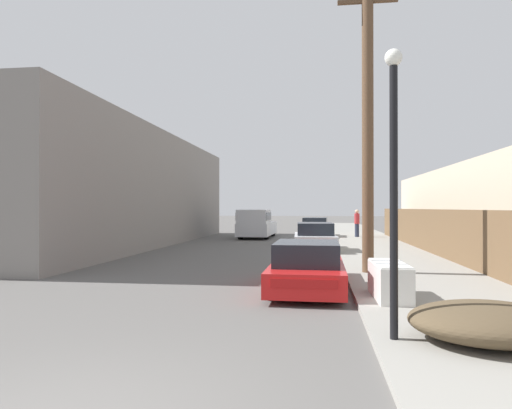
{
  "coord_description": "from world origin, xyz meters",
  "views": [
    {
      "loc": [
        2.39,
        -3.88,
        2.07
      ],
      "look_at": [
        0.63,
        9.15,
        2.16
      ],
      "focal_mm": 32.0,
      "sensor_mm": 36.0,
      "label": 1
    }
  ],
  "objects_px": {
    "street_lamp": "(394,169)",
    "pedestrian": "(357,223)",
    "brush_pile": "(489,322)",
    "pickup_truck": "(256,224)",
    "discarded_fridge": "(389,280)",
    "car_parked_mid": "(315,239)",
    "utility_pole": "(368,118)",
    "car_parked_far": "(315,228)",
    "parked_sports_car_red": "(307,268)"
  },
  "relations": [
    {
      "from": "street_lamp",
      "to": "pedestrian",
      "type": "height_order",
      "value": "street_lamp"
    },
    {
      "from": "street_lamp",
      "to": "brush_pile",
      "type": "bearing_deg",
      "value": 1.19
    },
    {
      "from": "street_lamp",
      "to": "pickup_truck",
      "type": "bearing_deg",
      "value": 102.51
    },
    {
      "from": "brush_pile",
      "to": "pedestrian",
      "type": "bearing_deg",
      "value": 89.65
    },
    {
      "from": "discarded_fridge",
      "to": "car_parked_mid",
      "type": "distance_m",
      "value": 11.23
    },
    {
      "from": "utility_pole",
      "to": "street_lamp",
      "type": "xyz_separation_m",
      "value": [
        -0.39,
        -7.14,
        -2.13
      ]
    },
    {
      "from": "utility_pole",
      "to": "street_lamp",
      "type": "relative_size",
      "value": 2.12
    },
    {
      "from": "discarded_fridge",
      "to": "utility_pole",
      "type": "height_order",
      "value": "utility_pole"
    },
    {
      "from": "utility_pole",
      "to": "street_lamp",
      "type": "height_order",
      "value": "utility_pole"
    },
    {
      "from": "car_parked_far",
      "to": "utility_pole",
      "type": "distance_m",
      "value": 17.93
    },
    {
      "from": "discarded_fridge",
      "to": "pickup_truck",
      "type": "xyz_separation_m",
      "value": [
        -5.65,
        20.43,
        0.46
      ]
    },
    {
      "from": "car_parked_far",
      "to": "pedestrian",
      "type": "xyz_separation_m",
      "value": [
        2.76,
        -0.46,
        0.41
      ]
    },
    {
      "from": "parked_sports_car_red",
      "to": "car_parked_mid",
      "type": "bearing_deg",
      "value": 89.94
    },
    {
      "from": "pickup_truck",
      "to": "street_lamp",
      "type": "height_order",
      "value": "street_lamp"
    },
    {
      "from": "street_lamp",
      "to": "discarded_fridge",
      "type": "bearing_deg",
      "value": 82.55
    },
    {
      "from": "brush_pile",
      "to": "pedestrian",
      "type": "xyz_separation_m",
      "value": [
        0.15,
        24.02,
        0.66
      ]
    },
    {
      "from": "utility_pole",
      "to": "car_parked_far",
      "type": "bearing_deg",
      "value": 95.45
    },
    {
      "from": "pedestrian",
      "to": "pickup_truck",
      "type": "bearing_deg",
      "value": -176.13
    },
    {
      "from": "street_lamp",
      "to": "brush_pile",
      "type": "distance_m",
      "value": 2.62
    },
    {
      "from": "car_parked_mid",
      "to": "pedestrian",
      "type": "xyz_separation_m",
      "value": [
        2.74,
        9.78,
        0.42
      ]
    },
    {
      "from": "pickup_truck",
      "to": "utility_pole",
      "type": "height_order",
      "value": "utility_pole"
    },
    {
      "from": "parked_sports_car_red",
      "to": "car_parked_far",
      "type": "xyz_separation_m",
      "value": [
        0.11,
        20.0,
        0.09
      ]
    },
    {
      "from": "discarded_fridge",
      "to": "pedestrian",
      "type": "relative_size",
      "value": 1.02
    },
    {
      "from": "pickup_truck",
      "to": "brush_pile",
      "type": "relative_size",
      "value": 2.55
    },
    {
      "from": "parked_sports_car_red",
      "to": "discarded_fridge",
      "type": "bearing_deg",
      "value": -36.4
    },
    {
      "from": "pedestrian",
      "to": "street_lamp",
      "type": "bearing_deg",
      "value": -93.55
    },
    {
      "from": "discarded_fridge",
      "to": "street_lamp",
      "type": "height_order",
      "value": "street_lamp"
    },
    {
      "from": "brush_pile",
      "to": "street_lamp",
      "type": "bearing_deg",
      "value": -178.81
    },
    {
      "from": "discarded_fridge",
      "to": "parked_sports_car_red",
      "type": "relative_size",
      "value": 0.42
    },
    {
      "from": "pickup_truck",
      "to": "car_parked_far",
      "type": "bearing_deg",
      "value": -165.84
    },
    {
      "from": "brush_pile",
      "to": "parked_sports_car_red",
      "type": "bearing_deg",
      "value": 121.25
    },
    {
      "from": "car_parked_far",
      "to": "pickup_truck",
      "type": "bearing_deg",
      "value": -164.27
    },
    {
      "from": "discarded_fridge",
      "to": "car_parked_mid",
      "type": "xyz_separation_m",
      "value": [
        -1.66,
        11.1,
        0.14
      ]
    },
    {
      "from": "discarded_fridge",
      "to": "pickup_truck",
      "type": "bearing_deg",
      "value": 103.77
    },
    {
      "from": "parked_sports_car_red",
      "to": "utility_pole",
      "type": "bearing_deg",
      "value": 56.83
    },
    {
      "from": "street_lamp",
      "to": "brush_pile",
      "type": "xyz_separation_m",
      "value": [
        1.35,
        0.03,
        -2.25
      ]
    },
    {
      "from": "pedestrian",
      "to": "discarded_fridge",
      "type": "bearing_deg",
      "value": -92.96
    },
    {
      "from": "pickup_truck",
      "to": "pedestrian",
      "type": "height_order",
      "value": "pedestrian"
    },
    {
      "from": "street_lamp",
      "to": "car_parked_far",
      "type": "bearing_deg",
      "value": 92.96
    },
    {
      "from": "discarded_fridge",
      "to": "pickup_truck",
      "type": "height_order",
      "value": "pickup_truck"
    },
    {
      "from": "pickup_truck",
      "to": "parked_sports_car_red",
      "type": "bearing_deg",
      "value": 102.57
    },
    {
      "from": "car_parked_far",
      "to": "pickup_truck",
      "type": "height_order",
      "value": "pickup_truck"
    },
    {
      "from": "car_parked_far",
      "to": "pickup_truck",
      "type": "xyz_separation_m",
      "value": [
        -3.97,
        -0.92,
        0.31
      ]
    },
    {
      "from": "car_parked_mid",
      "to": "street_lamp",
      "type": "bearing_deg",
      "value": -87.55
    },
    {
      "from": "parked_sports_car_red",
      "to": "street_lamp",
      "type": "xyz_separation_m",
      "value": [
        1.38,
        -4.51,
        2.09
      ]
    },
    {
      "from": "parked_sports_car_red",
      "to": "street_lamp",
      "type": "distance_m",
      "value": 5.16
    },
    {
      "from": "brush_pile",
      "to": "utility_pole",
      "type": "bearing_deg",
      "value": 97.65
    },
    {
      "from": "car_parked_mid",
      "to": "pickup_truck",
      "type": "bearing_deg",
      "value": 110.63
    },
    {
      "from": "parked_sports_car_red",
      "to": "utility_pole",
      "type": "relative_size",
      "value": 0.49
    },
    {
      "from": "parked_sports_car_red",
      "to": "pedestrian",
      "type": "bearing_deg",
      "value": 82.35
    }
  ]
}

